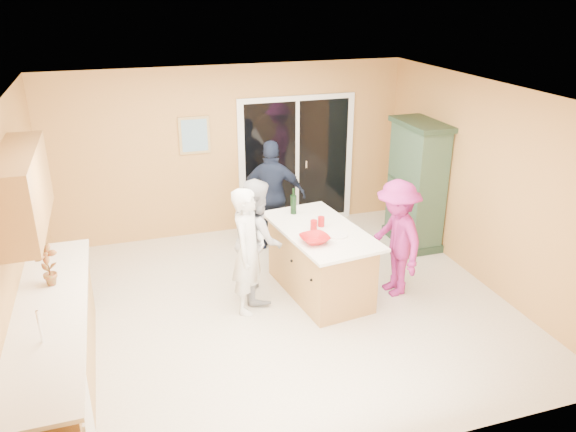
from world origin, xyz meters
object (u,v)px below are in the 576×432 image
object	(u,v)px
woman_white	(249,251)
woman_navy	(272,196)
woman_magenta	(396,238)
woman_grey	(257,239)
kitchen_island	(320,263)
green_hutch	(416,186)

from	to	relation	value
woman_white	woman_navy	xyz separation A→B (m)	(0.76, 1.60, 0.04)
woman_magenta	woman_grey	bearing A→B (deg)	-107.26
kitchen_island	woman_navy	distance (m)	1.55
kitchen_island	woman_magenta	bearing A→B (deg)	-24.09
green_hutch	woman_white	bearing A→B (deg)	-158.53
kitchen_island	woman_magenta	distance (m)	1.00
kitchen_island	woman_magenta	world-z (taller)	woman_magenta
woman_navy	kitchen_island	bearing A→B (deg)	114.15
woman_grey	woman_navy	size ratio (longest dim) A/B	0.94
green_hutch	woman_navy	size ratio (longest dim) A/B	1.14
kitchen_island	woman_white	distance (m)	1.02
green_hutch	woman_magenta	distance (m)	1.61
woman_grey	woman_navy	world-z (taller)	woman_navy
woman_white	kitchen_island	bearing A→B (deg)	-48.32
green_hutch	woman_navy	world-z (taller)	green_hutch
woman_white	woman_magenta	xyz separation A→B (m)	(1.85, -0.16, -0.03)
woman_white	woman_navy	size ratio (longest dim) A/B	0.95
woman_navy	woman_magenta	xyz separation A→B (m)	(1.09, -1.76, -0.07)
green_hutch	kitchen_island	bearing A→B (deg)	-152.20
green_hutch	woman_grey	xyz separation A→B (m)	(-2.65, -0.81, -0.14)
kitchen_island	woman_magenta	size ratio (longest dim) A/B	1.19
green_hutch	woman_white	distance (m)	3.05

